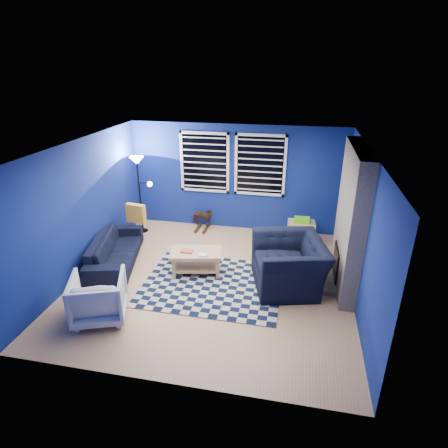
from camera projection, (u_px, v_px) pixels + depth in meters
name	position (u px, v px, depth m)	size (l,w,h in m)	color
floor	(213.00, 280.00, 7.02)	(5.00, 5.00, 0.00)	tan
ceiling	(211.00, 147.00, 6.02)	(5.00, 5.00, 0.00)	white
wall_back	(236.00, 178.00, 8.76)	(5.00, 5.00, 0.00)	navy
wall_left	(82.00, 208.00, 6.97)	(5.00, 5.00, 0.00)	navy
wall_right	(362.00, 231.00, 6.06)	(5.00, 5.00, 0.00)	navy
fireplace	(349.00, 221.00, 6.55)	(0.65, 2.00, 2.50)	gray
window_left	(205.00, 163.00, 8.72)	(1.17, 0.06, 1.42)	black
window_right	(260.00, 165.00, 8.49)	(1.17, 0.06, 1.42)	black
tv	(348.00, 185.00, 7.80)	(0.07, 1.00, 0.58)	black
rug	(213.00, 284.00, 6.88)	(2.50, 2.00, 0.02)	black
sofa	(115.00, 250.00, 7.50)	(0.79, 2.02, 0.59)	black
armchair_big	(289.00, 264.00, 6.70)	(1.19, 1.36, 0.88)	black
armchair_bent	(99.00, 297.00, 5.86)	(0.80, 0.82, 0.75)	gray
rocking_horse	(202.00, 217.00, 9.06)	(0.55, 0.25, 0.46)	#482817
coffee_table	(196.00, 257.00, 7.14)	(1.06, 0.74, 0.48)	tan
cabinet	(301.00, 231.00, 8.40)	(0.62, 0.43, 0.58)	tan
floor_lamp	(139.00, 171.00, 8.44)	(0.49, 0.30, 1.82)	black
throw_pillow	(136.00, 213.00, 7.97)	(0.43, 0.13, 0.41)	gold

